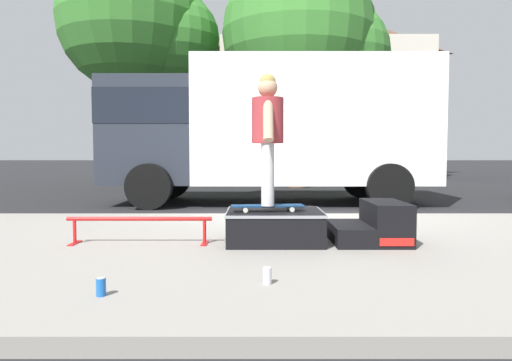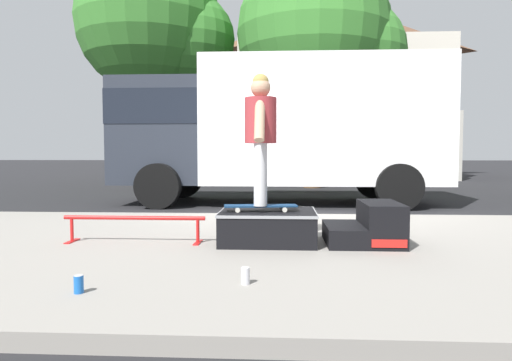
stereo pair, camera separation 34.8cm
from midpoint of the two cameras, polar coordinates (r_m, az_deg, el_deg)
ground_plane at (r=7.94m, az=2.33°, el=-4.52°), size 140.00×140.00×0.00m
sidewalk_slab at (r=4.97m, az=3.66°, el=-8.56°), size 50.00×5.00×0.12m
skate_box at (r=5.01m, az=0.47°, el=-5.60°), size 1.04×0.84×0.35m
kicker_ramp at (r=5.13m, az=12.79°, el=-5.48°), size 0.79×0.83×0.45m
grind_rail at (r=5.12m, az=-16.07°, el=-5.14°), size 1.56×0.28×0.29m
skateboard at (r=4.93m, az=-0.42°, el=-3.21°), size 0.80×0.30×0.07m
skater_kid at (r=4.90m, az=-0.43°, el=6.51°), size 0.34×0.72×1.40m
soda_can at (r=3.41m, az=-21.45°, el=-12.23°), size 0.07×0.07×0.13m
soda_can_b at (r=3.46m, az=-1.39°, el=-11.79°), size 0.07×0.07×0.13m
box_truck at (r=10.07m, az=0.51°, el=6.84°), size 6.91×2.63×3.05m
street_tree_main at (r=15.21m, az=5.85°, el=17.23°), size 5.29×4.81×7.30m
street_tree_neighbour at (r=16.21m, az=-14.65°, el=18.18°), size 5.21×4.74×7.79m
house_behind at (r=23.12m, az=7.34°, el=11.16°), size 9.54×8.23×8.40m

